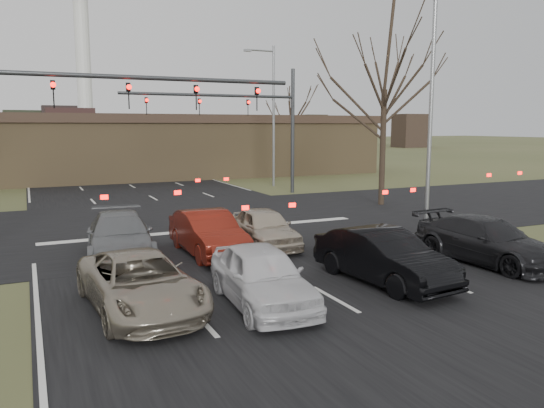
{
  "coord_description": "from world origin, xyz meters",
  "views": [
    {
      "loc": [
        -6.86,
        -8.02,
        4.35
      ],
      "look_at": [
        -0.14,
        6.48,
        2.0
      ],
      "focal_mm": 35.0,
      "sensor_mm": 36.0,
      "label": 1
    }
  ],
  "objects_px": {
    "streetlight_right_near": "(428,97)",
    "streetlight_right_far": "(271,109)",
    "mast_arm_far": "(253,115)",
    "car_charcoal_sedan": "(487,241)",
    "car_black_hatch": "(383,257)",
    "building": "(140,146)",
    "car_red_ahead": "(208,233)",
    "mast_arm_near": "(72,106)",
    "car_silver_ahead": "(264,228)",
    "car_silver_suv": "(140,283)",
    "car_white_sedan": "(262,276)",
    "car_grey_ahead": "(120,236)"
  },
  "relations": [
    {
      "from": "streetlight_right_far",
      "to": "car_charcoal_sedan",
      "type": "xyz_separation_m",
      "value": [
        -2.96,
        -22.86,
        -4.86
      ]
    },
    {
      "from": "car_white_sedan",
      "to": "car_grey_ahead",
      "type": "distance_m",
      "value": 6.79
    },
    {
      "from": "car_black_hatch",
      "to": "building",
      "type": "bearing_deg",
      "value": 84.42
    },
    {
      "from": "car_silver_suv",
      "to": "car_red_ahead",
      "type": "height_order",
      "value": "car_red_ahead"
    },
    {
      "from": "mast_arm_far",
      "to": "car_grey_ahead",
      "type": "relative_size",
      "value": 2.18
    },
    {
      "from": "car_charcoal_sedan",
      "to": "car_red_ahead",
      "type": "relative_size",
      "value": 1.11
    },
    {
      "from": "streetlight_right_far",
      "to": "car_white_sedan",
      "type": "bearing_deg",
      "value": -115.31
    },
    {
      "from": "streetlight_right_far",
      "to": "car_silver_ahead",
      "type": "relative_size",
      "value": 2.4
    },
    {
      "from": "streetlight_right_near",
      "to": "mast_arm_far",
      "type": "bearing_deg",
      "value": 101.47
    },
    {
      "from": "streetlight_right_far",
      "to": "streetlight_right_near",
      "type": "bearing_deg",
      "value": -91.68
    },
    {
      "from": "car_charcoal_sedan",
      "to": "streetlight_right_near",
      "type": "bearing_deg",
      "value": 62.67
    },
    {
      "from": "building",
      "to": "streetlight_right_far",
      "type": "distance_m",
      "value": 13.53
    },
    {
      "from": "building",
      "to": "car_silver_suv",
      "type": "height_order",
      "value": "building"
    },
    {
      "from": "mast_arm_near",
      "to": "mast_arm_far",
      "type": "bearing_deg",
      "value": 41.22
    },
    {
      "from": "car_silver_ahead",
      "to": "car_silver_suv",
      "type": "bearing_deg",
      "value": -133.9
    },
    {
      "from": "streetlight_right_near",
      "to": "car_silver_ahead",
      "type": "bearing_deg",
      "value": -174.42
    },
    {
      "from": "mast_arm_far",
      "to": "car_grey_ahead",
      "type": "xyz_separation_m",
      "value": [
        -10.38,
        -13.2,
        -4.28
      ]
    },
    {
      "from": "car_red_ahead",
      "to": "mast_arm_far",
      "type": "bearing_deg",
      "value": 61.03
    },
    {
      "from": "building",
      "to": "mast_arm_far",
      "type": "distance_m",
      "value": 15.75
    },
    {
      "from": "car_white_sedan",
      "to": "car_grey_ahead",
      "type": "bearing_deg",
      "value": 114.54
    },
    {
      "from": "mast_arm_near",
      "to": "streetlight_right_far",
      "type": "height_order",
      "value": "streetlight_right_far"
    },
    {
      "from": "mast_arm_near",
      "to": "car_red_ahead",
      "type": "relative_size",
      "value": 2.68
    },
    {
      "from": "car_red_ahead",
      "to": "car_silver_ahead",
      "type": "height_order",
      "value": "car_red_ahead"
    },
    {
      "from": "car_charcoal_sedan",
      "to": "building",
      "type": "bearing_deg",
      "value": 92.81
    },
    {
      "from": "car_black_hatch",
      "to": "car_charcoal_sedan",
      "type": "distance_m",
      "value": 4.37
    },
    {
      "from": "car_white_sedan",
      "to": "car_red_ahead",
      "type": "distance_m",
      "value": 5.52
    },
    {
      "from": "car_grey_ahead",
      "to": "car_silver_ahead",
      "type": "xyz_separation_m",
      "value": [
        5.02,
        -0.59,
        -0.03
      ]
    },
    {
      "from": "mast_arm_near",
      "to": "car_charcoal_sedan",
      "type": "xyz_separation_m",
      "value": [
        11.59,
        -8.86,
        -4.35
      ]
    },
    {
      "from": "car_charcoal_sedan",
      "to": "car_silver_ahead",
      "type": "distance_m",
      "value": 7.51
    },
    {
      "from": "car_silver_suv",
      "to": "car_silver_ahead",
      "type": "relative_size",
      "value": 1.17
    },
    {
      "from": "streetlight_right_near",
      "to": "streetlight_right_far",
      "type": "relative_size",
      "value": 1.0
    },
    {
      "from": "car_silver_suv",
      "to": "car_white_sedan",
      "type": "distance_m",
      "value": 2.9
    },
    {
      "from": "streetlight_right_near",
      "to": "streetlight_right_far",
      "type": "xyz_separation_m",
      "value": [
        0.5,
        17.0,
        0.0
      ]
    },
    {
      "from": "car_silver_suv",
      "to": "car_white_sedan",
      "type": "height_order",
      "value": "car_white_sedan"
    },
    {
      "from": "streetlight_right_near",
      "to": "car_white_sedan",
      "type": "xyz_separation_m",
      "value": [
        -10.64,
        -6.56,
        -4.84
      ]
    },
    {
      "from": "mast_arm_far",
      "to": "car_silver_ahead",
      "type": "bearing_deg",
      "value": -111.26
    },
    {
      "from": "building",
      "to": "car_grey_ahead",
      "type": "height_order",
      "value": "building"
    },
    {
      "from": "car_white_sedan",
      "to": "car_grey_ahead",
      "type": "height_order",
      "value": "car_white_sedan"
    },
    {
      "from": "mast_arm_far",
      "to": "car_black_hatch",
      "type": "bearing_deg",
      "value": -102.22
    },
    {
      "from": "car_grey_ahead",
      "to": "car_silver_ahead",
      "type": "height_order",
      "value": "car_grey_ahead"
    },
    {
      "from": "streetlight_right_near",
      "to": "car_black_hatch",
      "type": "distance_m",
      "value": 10.45
    },
    {
      "from": "building",
      "to": "car_silver_ahead",
      "type": "distance_m",
      "value": 28.87
    },
    {
      "from": "mast_arm_far",
      "to": "car_charcoal_sedan",
      "type": "bearing_deg",
      "value": -89.47
    },
    {
      "from": "car_red_ahead",
      "to": "car_charcoal_sedan",
      "type": "bearing_deg",
      "value": -32.36
    },
    {
      "from": "mast_arm_far",
      "to": "streetlight_right_far",
      "type": "bearing_deg",
      "value": 51.89
    },
    {
      "from": "mast_arm_near",
      "to": "streetlight_right_far",
      "type": "distance_m",
      "value": 20.2
    },
    {
      "from": "building",
      "to": "mast_arm_near",
      "type": "relative_size",
      "value": 3.5
    },
    {
      "from": "mast_arm_near",
      "to": "car_black_hatch",
      "type": "xyz_separation_m",
      "value": [
        7.24,
        -9.28,
        -4.32
      ]
    },
    {
      "from": "streetlight_right_near",
      "to": "car_red_ahead",
      "type": "xyz_separation_m",
      "value": [
        -10.22,
        -1.06,
        -4.84
      ]
    },
    {
      "from": "car_red_ahead",
      "to": "car_silver_ahead",
      "type": "bearing_deg",
      "value": 6.54
    }
  ]
}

